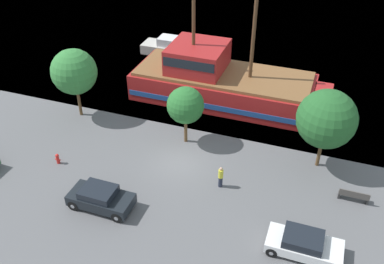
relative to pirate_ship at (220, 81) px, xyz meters
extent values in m
plane|color=#5B5B5E|center=(-0.09, -9.24, -1.63)|extent=(160.00, 160.00, 0.00)
cube|color=#A31E1E|center=(0.24, 0.00, -0.52)|extent=(14.95, 5.71, 2.23)
cube|color=#234C93|center=(0.24, 0.00, -0.85)|extent=(14.65, 5.79, 0.45)
cube|color=#A31E1E|center=(8.31, 0.00, -0.18)|extent=(1.40, 3.14, 1.56)
cube|color=brown|center=(0.24, 0.00, 0.73)|extent=(14.36, 5.26, 0.25)
cube|color=#A31E1E|center=(-2.01, 0.00, 1.90)|extent=(4.49, 4.57, 2.09)
cube|color=black|center=(-2.01, 0.00, 2.21)|extent=(4.26, 4.63, 0.75)
cylinder|color=#4C331E|center=(2.48, 0.00, 4.28)|extent=(0.28, 0.28, 6.87)
cylinder|color=#4C331E|center=(-2.38, 0.00, 3.77)|extent=(0.28, 0.28, 5.84)
cube|color=#B7B2A8|center=(-6.38, 7.01, -1.15)|extent=(7.82, 2.22, 0.96)
cube|color=silver|center=(-6.96, 7.01, -0.27)|extent=(3.13, 1.73, 0.81)
cube|color=black|center=(-6.02, 7.01, -0.27)|extent=(0.12, 1.56, 0.64)
cube|color=white|center=(8.99, -14.37, -1.11)|extent=(4.01, 1.79, 0.57)
cube|color=black|center=(8.87, -14.37, -0.59)|extent=(2.09, 1.61, 0.49)
cylinder|color=black|center=(10.57, -13.57, -1.32)|extent=(0.62, 0.22, 0.62)
cylinder|color=gray|center=(10.57, -13.57, -1.32)|extent=(0.24, 0.25, 0.24)
cylinder|color=black|center=(7.42, -15.17, -1.32)|extent=(0.62, 0.22, 0.62)
cylinder|color=gray|center=(7.42, -15.17, -1.32)|extent=(0.24, 0.25, 0.24)
cylinder|color=black|center=(7.42, -13.57, -1.32)|extent=(0.62, 0.22, 0.62)
cylinder|color=gray|center=(7.42, -13.57, -1.32)|extent=(0.24, 0.25, 0.24)
cube|color=black|center=(-2.97, -14.94, -1.04)|extent=(3.89, 1.77, 0.66)
cube|color=black|center=(-3.09, -14.94, -0.48)|extent=(2.03, 1.60, 0.47)
cylinder|color=black|center=(-1.51, -15.74, -1.28)|extent=(0.70, 0.22, 0.70)
cylinder|color=gray|center=(-1.51, -15.74, -1.28)|extent=(0.26, 0.25, 0.26)
cylinder|color=black|center=(-1.51, -14.14, -1.28)|extent=(0.70, 0.22, 0.70)
cylinder|color=gray|center=(-1.51, -14.14, -1.28)|extent=(0.26, 0.25, 0.26)
cylinder|color=black|center=(-4.44, -15.74, -1.28)|extent=(0.70, 0.22, 0.70)
cylinder|color=gray|center=(-4.44, -15.74, -1.28)|extent=(0.26, 0.25, 0.26)
cylinder|color=black|center=(-4.44, -14.14, -1.28)|extent=(0.70, 0.22, 0.70)
cylinder|color=gray|center=(-4.44, -14.14, -1.28)|extent=(0.26, 0.25, 0.26)
cylinder|color=red|center=(-7.91, -12.25, -1.35)|extent=(0.22, 0.22, 0.56)
sphere|color=red|center=(-7.91, -12.25, -0.99)|extent=(0.25, 0.25, 0.25)
cylinder|color=red|center=(-8.07, -12.25, -1.32)|extent=(0.10, 0.09, 0.09)
cylinder|color=red|center=(-7.75, -12.25, -1.32)|extent=(0.10, 0.09, 0.09)
cube|color=#4C4742|center=(11.35, -9.23, -1.21)|extent=(1.79, 0.45, 0.05)
cube|color=#4C4742|center=(11.35, -9.43, -0.98)|extent=(1.79, 0.06, 0.40)
cube|color=#2D2D2D|center=(10.51, -9.23, -1.43)|extent=(0.12, 0.36, 0.40)
cube|color=#2D2D2D|center=(12.18, -9.23, -1.43)|extent=(0.12, 0.36, 0.40)
cylinder|color=#232838|center=(3.26, -10.76, -1.26)|extent=(0.27, 0.27, 0.75)
cylinder|color=gold|center=(3.26, -10.76, -0.59)|extent=(0.32, 0.32, 0.58)
sphere|color=tan|center=(3.26, -10.76, -0.20)|extent=(0.20, 0.20, 0.20)
cylinder|color=brown|center=(-9.79, -6.27, -0.46)|extent=(0.24, 0.24, 2.34)
sphere|color=#337A38|center=(-9.79, -6.27, 2.20)|extent=(3.51, 3.51, 3.51)
cylinder|color=brown|center=(-0.54, -6.87, -0.65)|extent=(0.24, 0.24, 1.97)
sphere|color=#286B2D|center=(-0.54, -6.87, 1.46)|extent=(2.64, 2.64, 2.64)
cylinder|color=brown|center=(8.89, -6.44, -0.58)|extent=(0.24, 0.24, 2.10)
sphere|color=#235B28|center=(8.89, -6.44, 2.11)|extent=(3.87, 3.87, 3.87)
camera|label=1|loc=(8.49, -30.77, 16.93)|focal=40.00mm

